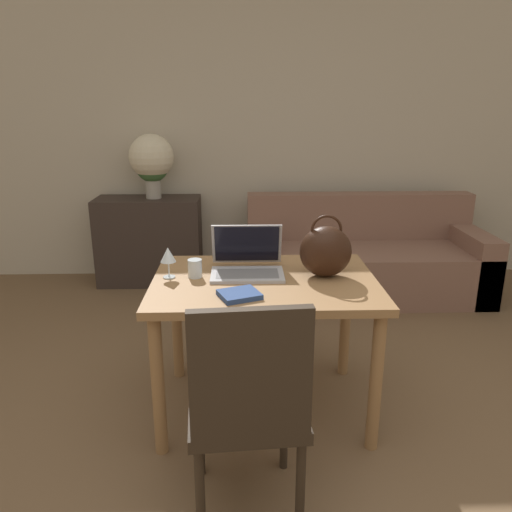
{
  "coord_description": "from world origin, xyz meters",
  "views": [
    {
      "loc": [
        -0.17,
        -1.53,
        1.58
      ],
      "look_at": [
        -0.1,
        0.82,
        0.86
      ],
      "focal_mm": 35.0,
      "sensor_mm": 36.0,
      "label": 1
    }
  ],
  "objects_px": {
    "couch": "(364,261)",
    "laptop": "(247,260)",
    "drinking_glass": "(195,268)",
    "flower_vase": "(152,160)",
    "handbag": "(326,251)",
    "wine_glass": "(168,256)",
    "chair": "(248,402)"
  },
  "relations": [
    {
      "from": "wine_glass",
      "to": "flower_vase",
      "type": "relative_size",
      "value": 0.29
    },
    {
      "from": "couch",
      "to": "flower_vase",
      "type": "xyz_separation_m",
      "value": [
        -1.81,
        0.33,
        0.82
      ]
    },
    {
      "from": "wine_glass",
      "to": "flower_vase",
      "type": "bearing_deg",
      "value": 101.45
    },
    {
      "from": "chair",
      "to": "wine_glass",
      "type": "relative_size",
      "value": 6.01
    },
    {
      "from": "wine_glass",
      "to": "flower_vase",
      "type": "distance_m",
      "value": 2.05
    },
    {
      "from": "drinking_glass",
      "to": "wine_glass",
      "type": "bearing_deg",
      "value": -177.83
    },
    {
      "from": "chair",
      "to": "handbag",
      "type": "relative_size",
      "value": 2.98
    },
    {
      "from": "couch",
      "to": "drinking_glass",
      "type": "xyz_separation_m",
      "value": [
        -1.28,
        -1.66,
        0.5
      ]
    },
    {
      "from": "chair",
      "to": "drinking_glass",
      "type": "height_order",
      "value": "chair"
    },
    {
      "from": "couch",
      "to": "laptop",
      "type": "distance_m",
      "value": 1.95
    },
    {
      "from": "wine_glass",
      "to": "handbag",
      "type": "height_order",
      "value": "handbag"
    },
    {
      "from": "chair",
      "to": "flower_vase",
      "type": "bearing_deg",
      "value": 101.29
    },
    {
      "from": "laptop",
      "to": "drinking_glass",
      "type": "height_order",
      "value": "laptop"
    },
    {
      "from": "handbag",
      "to": "flower_vase",
      "type": "distance_m",
      "value": 2.33
    },
    {
      "from": "couch",
      "to": "flower_vase",
      "type": "bearing_deg",
      "value": 169.69
    },
    {
      "from": "flower_vase",
      "to": "drinking_glass",
      "type": "bearing_deg",
      "value": -74.95
    },
    {
      "from": "flower_vase",
      "to": "laptop",
      "type": "bearing_deg",
      "value": -67.32
    },
    {
      "from": "wine_glass",
      "to": "couch",
      "type": "bearing_deg",
      "value": 49.66
    },
    {
      "from": "drinking_glass",
      "to": "handbag",
      "type": "distance_m",
      "value": 0.66
    },
    {
      "from": "chair",
      "to": "drinking_glass",
      "type": "relative_size",
      "value": 10.31
    },
    {
      "from": "drinking_glass",
      "to": "flower_vase",
      "type": "relative_size",
      "value": 0.17
    },
    {
      "from": "laptop",
      "to": "drinking_glass",
      "type": "xyz_separation_m",
      "value": [
        -0.26,
        -0.08,
        -0.02
      ]
    },
    {
      "from": "handbag",
      "to": "chair",
      "type": "bearing_deg",
      "value": -117.26
    },
    {
      "from": "laptop",
      "to": "couch",
      "type": "bearing_deg",
      "value": 57.21
    },
    {
      "from": "wine_glass",
      "to": "flower_vase",
      "type": "height_order",
      "value": "flower_vase"
    },
    {
      "from": "drinking_glass",
      "to": "handbag",
      "type": "height_order",
      "value": "handbag"
    },
    {
      "from": "chair",
      "to": "couch",
      "type": "height_order",
      "value": "chair"
    },
    {
      "from": "handbag",
      "to": "drinking_glass",
      "type": "bearing_deg",
      "value": 179.58
    },
    {
      "from": "chair",
      "to": "laptop",
      "type": "bearing_deg",
      "value": 84.77
    },
    {
      "from": "wine_glass",
      "to": "flower_vase",
      "type": "xyz_separation_m",
      "value": [
        -0.4,
        1.99,
        0.25
      ]
    },
    {
      "from": "drinking_glass",
      "to": "wine_glass",
      "type": "xyz_separation_m",
      "value": [
        -0.13,
        -0.0,
        0.07
      ]
    },
    {
      "from": "couch",
      "to": "laptop",
      "type": "relative_size",
      "value": 5.36
    }
  ]
}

